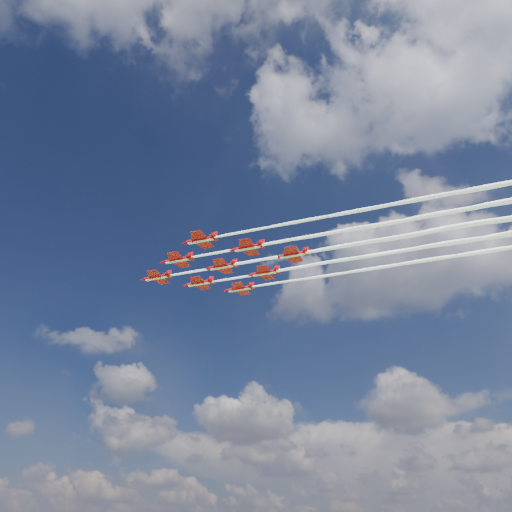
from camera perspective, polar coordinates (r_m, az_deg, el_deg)
The scene contains 6 objects.
jet_lead at distance 126.97m, azimuth 15.02°, elevation 1.95°, with size 132.38×29.19×2.41m.
jet_row2_port at distance 121.29m, azimuth 19.30°, elevation 4.40°, with size 132.38×29.19×2.41m.
jet_row2_starb at distance 133.28m, azimuth 19.48°, elevation 1.08°, with size 132.38×29.19×2.41m.
jet_row3_port at distance 116.60m, azimuth 24.01°, elevation 7.04°, with size 132.38×29.19×2.41m.
jet_row3_centre at distance 128.25m, azimuth 23.74°, elevation 3.35°, with size 132.38×29.19×2.41m.
jet_row3_starb at distance 140.35m, azimuth 23.51°, elevation 0.28°, with size 132.38×29.19×2.41m.
Camera 1 is at (71.22, -97.33, 18.26)m, focal length 35.00 mm.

